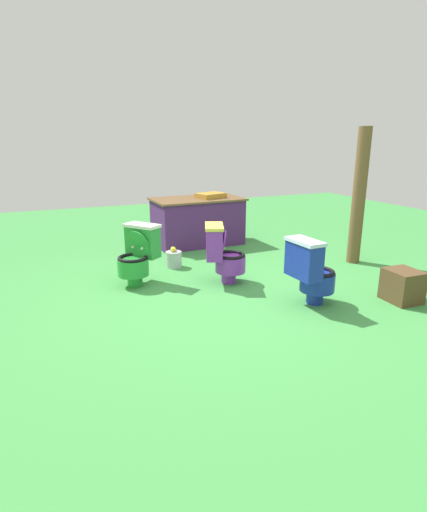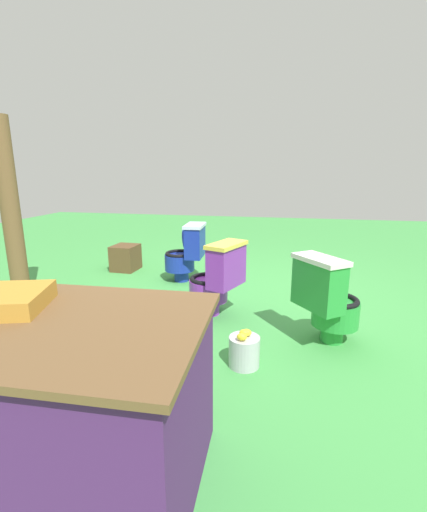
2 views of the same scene
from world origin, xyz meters
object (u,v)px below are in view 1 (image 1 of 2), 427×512
Objects in this scene: vendor_table at (198,221)px; wooden_post at (359,197)px; toilet_green at (138,254)px; toilet_purple at (223,253)px; small_crate at (402,286)px; toilet_blue at (311,271)px; lemon_bucket at (174,259)px.

wooden_post reaches higher than vendor_table.
wooden_post is at bearing -133.14° from toilet_green.
toilet_purple is (0.96, -0.37, 0.00)m from toilet_green.
small_crate is (1.55, -1.31, -0.20)m from toilet_purple.
toilet_blue is 1.00× the size of toilet_purple.
toilet_blue is 2.93m from vendor_table.
vendor_table is (0.41, 1.93, 0.02)m from toilet_purple.
wooden_post is (3.05, -0.31, 0.56)m from toilet_green.
lemon_bucket is (-0.78, -1.09, -0.28)m from vendor_table.
lemon_bucket is (-1.91, 2.15, -0.06)m from small_crate.
small_crate is at bearing 68.68° from toilet_blue.
toilet_purple is at bearing -102.10° from vendor_table.
wooden_post reaches higher than toilet_purple.
toilet_green is at bearing 174.24° from wooden_post.
small_crate is at bearing -161.10° from toilet_green.
small_crate is at bearing -111.47° from wooden_post.
toilet_green is 2.09m from vendor_table.
toilet_blue is 1.14m from toilet_purple.
wooden_post is (2.09, 0.06, 0.56)m from toilet_purple.
toilet_blue is 1.00× the size of toilet_green.
lemon_bucket is at bearing -135.00° from toilet_purple.
toilet_blue is 2.63× the size of lemon_bucket.
wooden_post is at bearing 113.19° from toilet_purple.
toilet_green is at bearing -89.25° from toilet_purple.
small_crate is at bearing -70.71° from vendor_table.
toilet_green is 1.00× the size of toilet_purple.
vendor_table is at bearing 131.78° from wooden_post.
toilet_purple is (-0.57, 0.99, 0.00)m from toilet_blue.
toilet_purple is at bearing -148.21° from toilet_green.
wooden_post is (1.52, 1.05, 0.56)m from toilet_blue.
toilet_blue is 2.07m from lemon_bucket.
small_crate is (0.98, -0.32, -0.20)m from toilet_blue.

